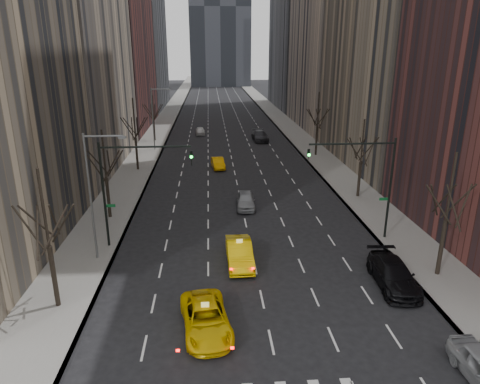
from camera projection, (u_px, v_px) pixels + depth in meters
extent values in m
plane|color=black|center=(271.00, 342.00, 22.07)|extent=(400.00, 400.00, 0.00)
cube|color=slate|center=(164.00, 123.00, 87.45)|extent=(4.50, 320.00, 0.15)
cube|color=slate|center=(283.00, 122.00, 89.09)|extent=(4.50, 320.00, 0.15)
cube|color=brown|center=(103.00, 4.00, 76.09)|extent=(14.00, 28.00, 44.00)
cylinder|color=black|center=(54.00, 276.00, 24.40)|extent=(0.28, 0.28, 3.78)
cylinder|color=black|center=(43.00, 209.00, 23.09)|extent=(0.16, 0.16, 4.50)
cylinder|color=black|center=(54.00, 220.00, 24.22)|extent=(0.42, 1.80, 2.52)
cylinder|color=black|center=(63.00, 224.00, 23.74)|extent=(1.74, 0.72, 2.52)
cylinder|color=black|center=(55.00, 230.00, 22.93)|extent=(1.46, 1.25, 2.52)
cylinder|color=black|center=(38.00, 232.00, 22.60)|extent=(0.42, 1.80, 2.52)
cylinder|color=black|center=(29.00, 229.00, 23.08)|extent=(1.74, 0.72, 2.52)
cylinder|color=black|center=(38.00, 222.00, 23.89)|extent=(1.46, 1.25, 2.52)
cylinder|color=black|center=(108.00, 198.00, 37.68)|extent=(0.28, 0.28, 3.57)
cylinder|color=black|center=(104.00, 154.00, 36.44)|extent=(0.16, 0.16, 4.25)
cylinder|color=black|center=(109.00, 162.00, 37.54)|extent=(0.42, 1.80, 2.52)
cylinder|color=black|center=(115.00, 164.00, 37.06)|extent=(1.74, 0.72, 2.52)
cylinder|color=black|center=(111.00, 166.00, 36.24)|extent=(1.46, 1.25, 2.52)
cylinder|color=black|center=(101.00, 167.00, 35.91)|extent=(0.42, 1.80, 2.52)
cylinder|color=black|center=(94.00, 166.00, 36.39)|extent=(1.74, 0.72, 2.52)
cylinder|color=black|center=(99.00, 163.00, 37.20)|extent=(1.46, 1.25, 2.52)
cylinder|color=black|center=(137.00, 154.00, 52.75)|extent=(0.28, 0.28, 3.99)
cylinder|color=black|center=(134.00, 118.00, 51.36)|extent=(0.16, 0.16, 4.75)
cylinder|color=black|center=(137.00, 126.00, 52.54)|extent=(0.42, 1.80, 2.52)
cylinder|color=black|center=(142.00, 127.00, 52.06)|extent=(1.74, 0.72, 2.52)
cylinder|color=black|center=(140.00, 128.00, 51.25)|extent=(1.46, 1.25, 2.52)
cylinder|color=black|center=(132.00, 129.00, 50.92)|extent=(0.42, 1.80, 2.52)
cylinder|color=black|center=(128.00, 128.00, 51.40)|extent=(1.74, 0.72, 2.52)
cylinder|color=black|center=(130.00, 127.00, 52.21)|extent=(1.46, 1.25, 2.52)
cylinder|color=black|center=(154.00, 130.00, 69.88)|extent=(0.28, 0.28, 3.36)
cylinder|color=black|center=(153.00, 107.00, 68.71)|extent=(0.16, 0.16, 4.00)
cylinder|color=black|center=(155.00, 111.00, 69.77)|extent=(0.42, 1.80, 2.52)
cylinder|color=black|center=(158.00, 112.00, 69.29)|extent=(1.74, 0.72, 2.52)
cylinder|color=black|center=(157.00, 113.00, 68.48)|extent=(1.46, 1.25, 2.52)
cylinder|color=black|center=(152.00, 113.00, 68.15)|extent=(0.42, 1.80, 2.52)
cylinder|color=black|center=(148.00, 112.00, 68.62)|extent=(1.74, 0.72, 2.52)
cylinder|color=black|center=(149.00, 112.00, 69.44)|extent=(1.46, 1.25, 2.52)
cylinder|color=black|center=(441.00, 248.00, 27.90)|extent=(0.28, 0.28, 3.78)
cylinder|color=black|center=(451.00, 188.00, 26.59)|extent=(0.16, 0.16, 4.50)
cylinder|color=black|center=(444.00, 198.00, 27.73)|extent=(0.42, 1.80, 2.52)
cylinder|color=black|center=(458.00, 201.00, 27.25)|extent=(1.74, 0.72, 2.52)
cylinder|color=black|center=(464.00, 206.00, 26.44)|extent=(1.46, 1.25, 2.52)
cylinder|color=black|center=(454.00, 208.00, 26.10)|extent=(0.42, 1.80, 2.52)
cylinder|color=black|center=(439.00, 205.00, 26.58)|extent=(1.74, 0.72, 2.52)
cylinder|color=black|center=(434.00, 200.00, 27.39)|extent=(1.46, 1.25, 2.52)
cylinder|color=black|center=(359.00, 179.00, 43.07)|extent=(0.28, 0.28, 3.57)
cylinder|color=black|center=(363.00, 141.00, 41.84)|extent=(0.16, 0.16, 4.25)
cylinder|color=black|center=(360.00, 148.00, 42.93)|extent=(0.42, 1.80, 2.52)
cylinder|color=black|center=(369.00, 149.00, 42.45)|extent=(1.74, 0.72, 2.52)
cylinder|color=black|center=(370.00, 151.00, 41.64)|extent=(1.46, 1.25, 2.52)
cylinder|color=black|center=(363.00, 152.00, 41.31)|extent=(0.42, 1.80, 2.52)
cylinder|color=black|center=(355.00, 151.00, 41.79)|extent=(1.74, 0.72, 2.52)
cylinder|color=black|center=(353.00, 149.00, 42.60)|extent=(1.46, 1.25, 2.52)
cylinder|color=black|center=(316.00, 141.00, 60.04)|extent=(0.28, 0.28, 3.99)
cylinder|color=black|center=(318.00, 110.00, 58.65)|extent=(0.16, 0.16, 4.75)
cylinder|color=black|center=(317.00, 117.00, 59.83)|extent=(0.42, 1.80, 2.52)
cylinder|color=black|center=(323.00, 117.00, 59.35)|extent=(1.74, 0.72, 2.52)
cylinder|color=black|center=(323.00, 118.00, 58.54)|extent=(1.46, 1.25, 2.52)
cylinder|color=black|center=(318.00, 119.00, 58.20)|extent=(0.42, 1.80, 2.52)
cylinder|color=black|center=(312.00, 118.00, 58.68)|extent=(1.74, 0.72, 2.52)
cylinder|color=black|center=(312.00, 117.00, 59.50)|extent=(1.46, 1.25, 2.52)
cylinder|color=black|center=(104.00, 196.00, 31.38)|extent=(0.18, 0.18, 8.00)
cylinder|color=black|center=(145.00, 147.00, 30.46)|extent=(6.50, 0.14, 0.14)
imported|color=black|center=(191.00, 158.00, 30.96)|extent=(0.18, 0.22, 1.10)
sphere|color=#0CFF33|center=(191.00, 157.00, 30.74)|extent=(0.20, 0.20, 0.20)
cube|color=#0C5926|center=(111.00, 206.00, 31.66)|extent=(0.70, 0.04, 0.22)
cylinder|color=black|center=(390.00, 189.00, 32.83)|extent=(0.18, 0.18, 8.00)
cylinder|color=black|center=(352.00, 144.00, 31.47)|extent=(6.50, 0.14, 0.14)
imported|color=black|center=(308.00, 156.00, 31.54)|extent=(0.18, 0.22, 1.10)
sphere|color=#0CFF33|center=(309.00, 155.00, 31.32)|extent=(0.20, 0.20, 0.20)
cube|color=#0C5926|center=(384.00, 199.00, 33.06)|extent=(0.70, 0.04, 0.22)
cylinder|color=slate|center=(91.00, 198.00, 29.30)|extent=(0.16, 0.16, 9.00)
cylinder|color=slate|center=(103.00, 136.00, 28.03)|extent=(2.60, 0.14, 0.14)
cube|color=slate|center=(122.00, 137.00, 28.14)|extent=(0.50, 0.22, 0.15)
cylinder|color=slate|center=(153.00, 119.00, 62.42)|extent=(0.16, 0.16, 9.00)
cylinder|color=slate|center=(160.00, 89.00, 61.14)|extent=(2.60, 0.14, 0.14)
cube|color=slate|center=(169.00, 90.00, 61.25)|extent=(0.50, 0.22, 0.15)
imported|color=#EEC105|center=(206.00, 318.00, 22.77)|extent=(3.12, 5.52, 1.46)
imported|color=yellow|center=(239.00, 253.00, 29.91)|extent=(1.83, 4.97, 1.62)
imported|color=gray|center=(246.00, 200.00, 40.63)|extent=(1.92, 4.36, 1.46)
imported|color=black|center=(393.00, 274.00, 27.11)|extent=(2.55, 5.62, 1.60)
imported|color=#F7A405|center=(218.00, 163.00, 54.20)|extent=(1.87, 4.21, 1.34)
imported|color=#28282D|center=(260.00, 136.00, 70.39)|extent=(2.56, 5.80, 1.66)
imported|color=silver|center=(200.00, 131.00, 75.51)|extent=(1.78, 3.97, 1.32)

